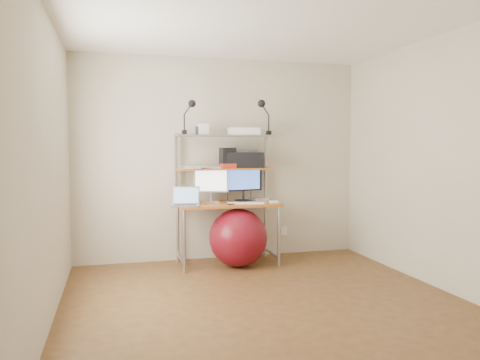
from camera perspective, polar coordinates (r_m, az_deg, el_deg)
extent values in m
plane|color=brown|center=(4.38, 3.08, -14.63)|extent=(3.60, 3.60, 0.00)
plane|color=white|center=(4.30, 3.21, 18.83)|extent=(3.60, 3.60, 0.00)
plane|color=beige|center=(5.89, -2.37, 2.54)|extent=(3.60, 0.00, 3.60)
plane|color=beige|center=(2.51, 16.14, 0.43)|extent=(3.60, 0.00, 3.60)
plane|color=beige|center=(3.98, -22.32, 1.54)|extent=(0.00, 3.60, 3.60)
plane|color=beige|center=(5.02, 23.05, 1.97)|extent=(0.00, 3.60, 3.60)
cube|color=#C26A25|center=(5.58, -1.54, -2.95)|extent=(1.20, 0.60, 0.03)
cylinder|color=#A2A1A6|center=(5.28, -6.82, -7.44)|extent=(0.04, 0.04, 0.71)
cylinder|color=#A2A1A6|center=(5.79, -7.57, -6.44)|extent=(0.04, 0.04, 0.71)
cylinder|color=#A2A1A6|center=(5.55, 4.78, -6.86)|extent=(0.04, 0.04, 0.71)
cylinder|color=#A2A1A6|center=(6.03, 3.08, -5.98)|extent=(0.04, 0.04, 0.71)
cube|color=#A2A1A6|center=(5.70, -7.75, 1.45)|extent=(0.03, 0.04, 0.84)
cube|color=#A2A1A6|center=(5.95, 3.20, 1.59)|extent=(0.03, 0.04, 0.84)
cube|color=#C26A25|center=(5.67, -1.86, 1.37)|extent=(1.18, 0.34, 0.02)
cube|color=#A2A1A6|center=(5.67, -1.86, 5.42)|extent=(1.18, 0.34, 0.02)
cube|color=white|center=(6.22, 5.39, -6.20)|extent=(0.08, 0.01, 0.12)
cube|color=#B6B6BB|center=(5.62, -3.53, -2.67)|extent=(0.20, 0.17, 0.01)
cylinder|color=#B6B6BB|center=(5.63, -3.57, -2.05)|extent=(0.03, 0.03, 0.10)
cube|color=#B6B6BB|center=(5.62, -3.58, 0.06)|extent=(0.42, 0.09, 0.31)
plane|color=white|center=(5.60, -3.55, 0.05)|extent=(0.37, 0.05, 0.37)
cube|color=black|center=(5.77, 0.45, -2.49)|extent=(0.20, 0.17, 0.01)
cylinder|color=black|center=(5.78, 0.40, -1.86)|extent=(0.03, 0.03, 0.11)
cube|color=black|center=(5.77, 0.40, 0.16)|extent=(0.49, 0.12, 0.30)
plane|color=blue|center=(5.75, 0.45, 0.15)|extent=(0.44, 0.08, 0.45)
cube|color=silver|center=(5.31, -6.67, -3.08)|extent=(0.35, 0.28, 0.01)
cube|color=#2E2E31|center=(5.31, -6.67, -2.98)|extent=(0.29, 0.19, 0.00)
cube|color=silver|center=(5.41, -6.56, -1.82)|extent=(0.31, 0.14, 0.20)
plane|color=#7194BD|center=(5.41, -6.56, -1.82)|extent=(0.29, 0.14, 0.27)
cube|color=white|center=(5.50, 0.70, -2.83)|extent=(0.45, 0.21, 0.01)
cube|color=white|center=(5.60, 4.16, -2.65)|extent=(0.09, 0.06, 0.03)
cube|color=silver|center=(5.80, 2.27, -2.36)|extent=(0.24, 0.24, 0.04)
cube|color=black|center=(5.45, -1.19, -2.91)|extent=(0.08, 0.14, 0.01)
cube|color=black|center=(5.75, 0.52, 2.46)|extent=(0.51, 0.40, 0.19)
cube|color=#2E2E31|center=(5.75, 0.52, 3.54)|extent=(0.35, 0.29, 0.03)
cube|color=black|center=(5.68, -1.54, 2.72)|extent=(0.18, 0.18, 0.25)
cube|color=#B32E1C|center=(5.63, -1.38, 1.74)|extent=(0.21, 0.15, 0.05)
cube|color=white|center=(5.71, 0.43, 5.93)|extent=(0.39, 0.27, 0.08)
cube|color=#B6B6BB|center=(5.71, 0.43, 6.43)|extent=(0.33, 0.21, 0.01)
cube|color=white|center=(5.57, -4.50, 6.21)|extent=(0.12, 0.11, 0.13)
cube|color=#2E2E31|center=(5.61, -4.91, 6.02)|extent=(0.12, 0.12, 0.10)
cube|color=black|center=(5.48, -6.80, 5.81)|extent=(0.05, 0.06, 0.05)
cylinder|color=black|center=(5.48, -6.81, 6.99)|extent=(0.02, 0.02, 0.18)
sphere|color=black|center=(5.50, -5.87, 9.25)|extent=(0.09, 0.09, 0.09)
cube|color=black|center=(5.77, 3.52, 5.76)|extent=(0.05, 0.06, 0.05)
cylinder|color=black|center=(5.77, 3.52, 6.96)|extent=(0.02, 0.02, 0.19)
sphere|color=black|center=(5.75, 2.64, 9.29)|extent=(0.09, 0.09, 0.09)
sphere|color=maroon|center=(5.52, -0.22, -7.05)|extent=(0.68, 0.68, 0.68)
cube|color=white|center=(5.61, -5.96, 1.46)|extent=(0.31, 0.34, 0.00)
cube|color=white|center=(5.55, -5.36, 1.49)|extent=(0.32, 0.35, 0.00)
cube|color=white|center=(5.63, -5.76, 1.57)|extent=(0.23, 0.30, 0.00)
cube|color=white|center=(5.59, -4.71, 1.61)|extent=(0.24, 0.30, 0.00)
cube|color=white|center=(5.60, -5.65, 1.66)|extent=(0.30, 0.34, 0.00)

